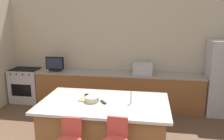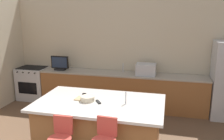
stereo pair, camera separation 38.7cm
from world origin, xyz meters
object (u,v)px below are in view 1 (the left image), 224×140
at_px(range_oven, 27,85).
at_px(cell_phone, 87,95).
at_px(fruit_bowl, 92,99).
at_px(kitchen_island, 104,126).
at_px(tv_remote, 103,102).
at_px(cutting_board, 88,100).
at_px(microwave, 143,69).
at_px(tv_monitor, 55,65).

height_order(range_oven, cell_phone, range_oven).
bearing_deg(fruit_bowl, range_oven, 138.73).
xyz_separation_m(kitchen_island, tv_remote, (-0.01, -0.04, 0.46)).
xyz_separation_m(kitchen_island, cell_phone, (-0.38, 0.27, 0.45)).
relative_size(range_oven, fruit_bowl, 3.88).
bearing_deg(cell_phone, range_oven, 128.06).
bearing_deg(tv_remote, cutting_board, 129.73).
bearing_deg(fruit_bowl, microwave, 69.18).
distance_m(microwave, tv_remote, 2.19).
xyz_separation_m(tv_monitor, tv_remote, (1.70, -2.05, -0.15)).
distance_m(cell_phone, cutting_board, 0.25).
xyz_separation_m(fruit_bowl, cutting_board, (-0.09, 0.06, -0.03)).
height_order(fruit_bowl, cell_phone, fruit_bowl).
relative_size(fruit_bowl, tv_remote, 1.41).
height_order(tv_remote, cutting_board, tv_remote).
height_order(microwave, cutting_board, microwave).
bearing_deg(cutting_board, kitchen_island, -7.38).
distance_m(kitchen_island, cutting_board, 0.55).
relative_size(tv_monitor, fruit_bowl, 2.01).
distance_m(microwave, tv_monitor, 2.29).
bearing_deg(fruit_bowl, tv_monitor, 126.41).
bearing_deg(kitchen_island, microwave, 74.21).
distance_m(kitchen_island, cell_phone, 0.65).
bearing_deg(tv_remote, kitchen_island, 43.48).
relative_size(range_oven, tv_monitor, 1.92).
xyz_separation_m(microwave, tv_monitor, (-2.29, -0.05, 0.04)).
bearing_deg(range_oven, microwave, 0.02).
height_order(range_oven, microwave, microwave).
distance_m(tv_monitor, fruit_bowl, 2.53).
distance_m(tv_monitor, cutting_board, 2.43).
bearing_deg(tv_monitor, microwave, 1.30).
distance_m(kitchen_island, fruit_bowl, 0.54).
relative_size(microwave, fruit_bowl, 2.01).
xyz_separation_m(range_oven, tv_remote, (2.57, -2.10, 0.47)).
distance_m(kitchen_island, microwave, 2.22).
bearing_deg(microwave, cell_phone, -118.34).
height_order(cell_phone, tv_remote, tv_remote).
bearing_deg(kitchen_island, tv_monitor, 130.33).
height_order(microwave, tv_monitor, tv_monitor).
relative_size(range_oven, cutting_board, 3.19).
relative_size(tv_monitor, tv_remote, 2.83).
xyz_separation_m(fruit_bowl, cell_phone, (-0.17, 0.29, -0.04)).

